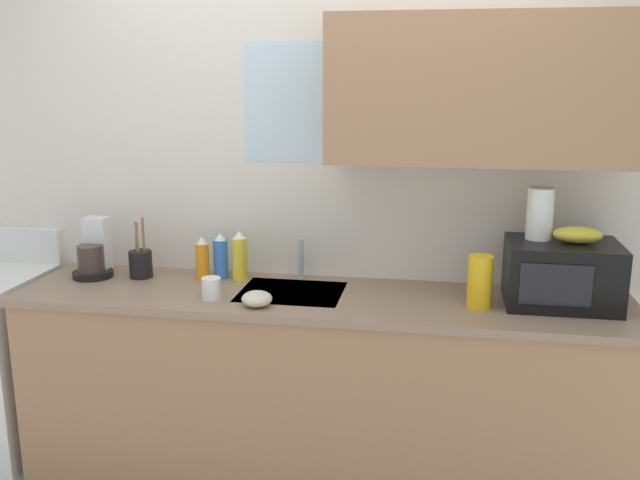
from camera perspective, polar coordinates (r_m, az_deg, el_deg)
The scene contains 14 objects.
kitchen_wall_assembly at distance 3.26m, azimuth 3.47°, elevation 4.95°, with size 3.49×0.42×2.50m.
counter_unit at distance 3.26m, azimuth -0.04°, elevation -11.92°, with size 2.72×0.63×0.90m.
sink_faucet at distance 3.32m, azimuth -1.57°, elevation -1.53°, with size 0.03×0.03×0.19m, color #B2B5BA.
microwave at distance 3.10m, azimuth 19.19°, elevation -2.63°, with size 0.46×0.35×0.27m.
banana_bunch at distance 3.07m, azimuth 20.36°, elevation 0.40°, with size 0.20×0.11×0.07m, color gold.
paper_towel_roll at distance 3.08m, azimuth 17.57°, elevation 2.08°, with size 0.11×0.11×0.22m, color white.
coffee_maker at distance 3.53m, azimuth -17.99°, elevation -1.15°, with size 0.19×0.21×0.28m.
dish_soap_bottle_yellow at distance 3.31m, azimuth -6.58°, elevation -1.37°, with size 0.07×0.07×0.24m.
dish_soap_bottle_blue at distance 3.36m, azimuth -8.14°, elevation -1.37°, with size 0.07×0.07×0.22m.
dish_soap_bottle_orange at distance 3.35m, azimuth -9.61°, elevation -1.57°, with size 0.06×0.06×0.21m.
cereal_canister at distance 2.98m, azimuth 12.98°, elevation -3.35°, with size 0.10×0.10×0.22m, color gold.
mug_white at distance 3.06m, azimuth -8.89°, elevation -3.94°, with size 0.08×0.08×0.10m, color white.
utensil_crock at distance 3.45m, azimuth -14.48°, elevation -1.83°, with size 0.11×0.11×0.29m.
small_bowl at distance 2.95m, azimuth -5.19°, elevation -4.82°, with size 0.13×0.13×0.07m, color beige.
Camera 1 is at (0.51, -2.90, 1.85)m, focal length 39.06 mm.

